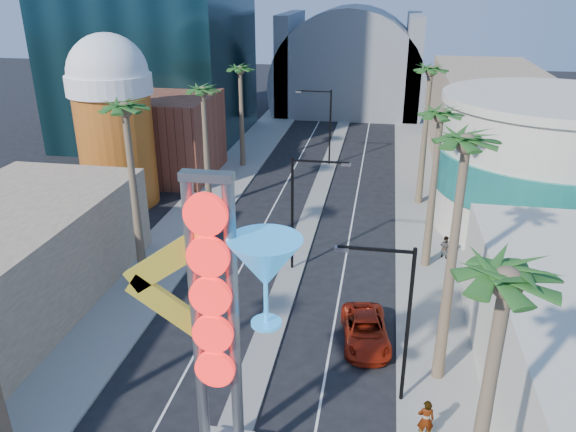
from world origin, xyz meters
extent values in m
cube|color=gray|center=(-9.50, 35.00, 0.07)|extent=(5.00, 100.00, 0.15)
cube|color=gray|center=(9.50, 35.00, 0.07)|extent=(5.00, 100.00, 0.15)
cube|color=gray|center=(0.00, 38.00, 0.07)|extent=(1.60, 84.00, 0.15)
cube|color=brown|center=(-16.00, 38.00, 4.00)|extent=(10.00, 10.00, 8.00)
cube|color=#93735F|center=(16.00, 48.00, 5.00)|extent=(10.00, 20.00, 10.00)
cylinder|color=#AC4616|center=(-17.00, 30.00, 5.00)|extent=(6.40, 6.40, 10.00)
cylinder|color=white|center=(-17.00, 30.00, 10.40)|extent=(7.00, 7.00, 1.60)
sphere|color=white|center=(-17.00, 30.00, 11.20)|extent=(6.60, 6.60, 6.60)
cylinder|color=beige|center=(18.00, 30.00, 5.00)|extent=(16.00, 16.00, 10.00)
cylinder|color=teal|center=(18.00, 30.00, 5.00)|extent=(16.60, 16.60, 3.00)
cylinder|color=beige|center=(18.00, 30.00, 10.30)|extent=(16.60, 16.60, 0.60)
cylinder|color=slate|center=(0.00, 72.00, 4.00)|extent=(22.00, 16.00, 22.00)
cube|color=slate|center=(-9.00, 72.00, 7.00)|extent=(2.00, 16.00, 14.00)
cube|color=slate|center=(9.00, 72.00, 7.00)|extent=(2.00, 16.00, 14.00)
cylinder|color=slate|center=(-0.70, 3.00, 6.50)|extent=(0.44, 0.44, 12.00)
cylinder|color=slate|center=(0.70, 3.00, 6.50)|extent=(0.44, 0.44, 12.00)
cube|color=slate|center=(0.00, 3.00, 12.40)|extent=(1.80, 0.50, 0.30)
cylinder|color=red|center=(0.00, 2.65, 11.20)|extent=(1.50, 0.25, 1.50)
cylinder|color=red|center=(0.00, 2.65, 9.65)|extent=(1.50, 0.25, 1.50)
cylinder|color=red|center=(0.00, 2.65, 8.10)|extent=(1.50, 0.25, 1.50)
cylinder|color=red|center=(0.00, 2.65, 6.55)|extent=(1.50, 0.25, 1.50)
cylinder|color=red|center=(0.00, 2.65, 5.00)|extent=(1.50, 0.25, 1.50)
cube|color=yellow|center=(-1.60, 3.00, 9.20)|extent=(3.47, 0.25, 2.80)
cube|color=yellow|center=(-1.60, 3.00, 7.20)|extent=(3.47, 0.25, 2.80)
cone|color=#2895E8|center=(1.90, 3.00, 9.40)|extent=(2.60, 2.60, 1.80)
cylinder|color=#2895E8|center=(1.90, 3.00, 7.80)|extent=(0.16, 0.16, 1.60)
cylinder|color=#2895E8|center=(1.90, 3.00, 7.00)|extent=(1.10, 1.10, 0.12)
cylinder|color=black|center=(0.00, 20.00, 4.00)|extent=(0.18, 0.18, 8.00)
cube|color=black|center=(1.80, 20.00, 7.80)|extent=(3.60, 0.12, 0.12)
cube|color=slate|center=(3.40, 20.00, 7.70)|extent=(0.60, 0.25, 0.18)
cylinder|color=black|center=(0.00, 44.00, 4.00)|extent=(0.18, 0.18, 8.00)
cube|color=black|center=(-1.80, 44.00, 7.80)|extent=(3.60, 0.12, 0.12)
cube|color=slate|center=(-3.40, 44.00, 7.70)|extent=(0.60, 0.25, 0.18)
cylinder|color=black|center=(7.20, 8.00, 4.00)|extent=(0.18, 0.18, 8.00)
cube|color=black|center=(5.58, 8.00, 7.80)|extent=(3.24, 0.12, 0.12)
cube|color=slate|center=(4.14, 8.00, 7.70)|extent=(0.60, 0.25, 0.18)
cylinder|color=brown|center=(-9.00, 16.00, 5.75)|extent=(0.40, 0.40, 11.50)
sphere|color=#204517|center=(-9.00, 16.00, 11.50)|extent=(2.40, 2.40, 2.40)
cylinder|color=brown|center=(-9.00, 30.00, 5.00)|extent=(0.40, 0.40, 10.00)
sphere|color=#204517|center=(-9.00, 30.00, 10.00)|extent=(2.40, 2.40, 2.40)
cylinder|color=brown|center=(-9.00, 42.00, 5.00)|extent=(0.40, 0.40, 10.00)
sphere|color=#204517|center=(-9.00, 42.00, 10.00)|extent=(2.40, 2.40, 2.40)
sphere|color=#204517|center=(9.00, 0.00, 11.00)|extent=(2.40, 2.40, 2.40)
cylinder|color=brown|center=(9.00, 10.00, 6.00)|extent=(0.40, 0.40, 12.00)
sphere|color=#204517|center=(9.00, 10.00, 12.00)|extent=(2.40, 2.40, 2.40)
cylinder|color=brown|center=(9.00, 22.00, 5.25)|extent=(0.40, 0.40, 10.50)
sphere|color=#204517|center=(9.00, 22.00, 10.50)|extent=(2.40, 2.40, 2.40)
cylinder|color=brown|center=(9.00, 34.00, 5.75)|extent=(0.40, 0.40, 11.50)
sphere|color=#204517|center=(9.00, 34.00, 11.50)|extent=(2.40, 2.40, 2.40)
imported|color=#A31F0C|center=(5.32, 12.41, 0.72)|extent=(3.10, 5.50, 1.45)
imported|color=gray|center=(8.14, 5.68, 1.13)|extent=(0.75, 0.52, 1.96)
imported|color=gray|center=(10.36, 23.41, 0.96)|extent=(1.00, 0.95, 1.62)
camera|label=1|loc=(5.58, -13.58, 18.26)|focal=35.00mm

